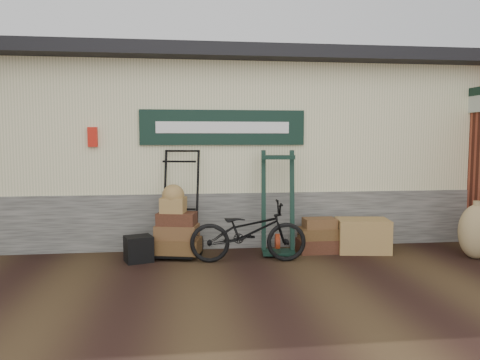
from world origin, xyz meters
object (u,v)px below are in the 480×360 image
Objects in this scene: green_barrow at (278,202)px; wicker_hamper at (363,235)px; suitcase_stack at (318,235)px; porter_trolley at (180,202)px; black_trunk at (139,249)px; bicycle at (248,228)px.

green_barrow is 2.00× the size of wicker_hamper.
wicker_hamper is (0.71, -0.06, -0.01)m from suitcase_stack.
porter_trolley is at bearing 176.78° from wicker_hamper.
porter_trolley is at bearing 177.30° from suitcase_stack.
suitcase_stack is 0.71m from wicker_hamper.
green_barrow is 0.82m from suitcase_stack.
green_barrow is (1.50, -0.09, -0.02)m from porter_trolley.
black_trunk is (-2.10, -0.23, -0.61)m from green_barrow.
porter_trolley is 4.37× the size of black_trunk.
black_trunk is 1.61m from bicycle.
porter_trolley is 0.92m from black_trunk.
bicycle is at bearing -14.70° from porter_trolley.
wicker_hamper is at bearing 10.24° from porter_trolley.
green_barrow reaches higher than black_trunk.
bicycle is (-1.16, -0.42, 0.21)m from suitcase_stack.
wicker_hamper reaches higher than black_trunk.
black_trunk is (-0.60, -0.32, -0.63)m from porter_trolley.
suitcase_stack is 1.25m from bicycle.
suitcase_stack is 0.78× the size of wicker_hamper.
porter_trolley is 2.06× the size of wicker_hamper.
porter_trolley is 2.90m from wicker_hamper.
black_trunk is at bearing -138.42° from porter_trolley.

